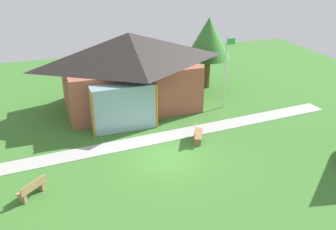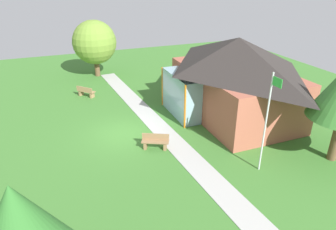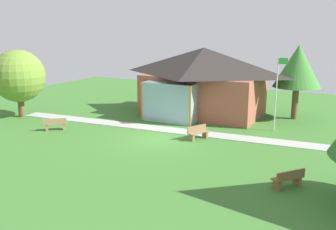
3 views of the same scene
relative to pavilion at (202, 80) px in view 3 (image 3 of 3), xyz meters
name	(u,v)px [view 3 (image 3 of 3)]	position (x,y,z in m)	size (l,w,h in m)	color
ground_plane	(157,139)	(0.13, -7.42, -2.73)	(44.00, 44.00, 0.00)	#3D752D
pavilion	(202,80)	(0.00, 0.00, 0.00)	(9.75, 7.17, 5.24)	#A35642
footpath	(173,130)	(0.13, -5.22, -2.72)	(24.52, 1.30, 0.03)	#ADADA8
flagpole	(277,90)	(6.18, -2.15, 0.05)	(0.64, 0.08, 5.00)	silver
bench_mid_left	(55,124)	(-6.94, -8.79, -2.33)	(1.41, 1.34, 0.84)	#9E7A51
bench_lawn_far_right	(288,179)	(8.67, -11.21, -2.33)	(1.28, 1.45, 0.84)	brown
bench_rear_near_path	(198,133)	(2.38, -6.27, -2.33)	(1.06, 1.54, 0.84)	olive
tree_west_hedge	(19,76)	(-12.05, -7.03, 0.42)	(3.95, 3.95, 5.14)	brown
tree_behind_pavilion_right	(298,66)	(6.76, 1.96, 1.21)	(3.47, 3.47, 5.54)	brown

